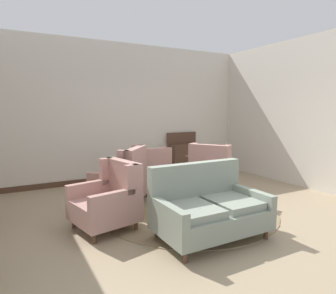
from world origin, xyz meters
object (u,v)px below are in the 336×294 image
(coffee_table, at_px, (182,192))
(armchair_foreground_right, at_px, (123,182))
(armchair_back_corner, at_px, (213,174))
(side_table, at_px, (198,168))
(porcelain_vase, at_px, (183,177))
(armchair_near_sideboard, at_px, (109,200))
(sideboard, at_px, (185,157))
(armchair_beside_settee, at_px, (146,173))
(settee, at_px, (209,209))

(coffee_table, xyz_separation_m, armchair_foreground_right, (-0.74, 0.80, 0.08))
(armchair_back_corner, bearing_deg, side_table, -47.86)
(coffee_table, relative_size, porcelain_vase, 2.64)
(coffee_table, bearing_deg, armchair_near_sideboard, -179.95)
(armchair_back_corner, relative_size, sideboard, 0.99)
(coffee_table, relative_size, side_table, 1.15)
(coffee_table, distance_m, armchair_back_corner, 1.15)
(porcelain_vase, xyz_separation_m, armchair_beside_settee, (-0.04, 1.39, -0.19))
(settee, bearing_deg, armchair_back_corner, 51.00)
(porcelain_vase, relative_size, settee, 0.20)
(armchair_back_corner, bearing_deg, porcelain_vase, 83.41)
(armchair_near_sideboard, distance_m, side_table, 2.82)
(armchair_near_sideboard, distance_m, sideboard, 3.82)
(coffee_table, height_order, armchair_back_corner, armchair_back_corner)
(coffee_table, distance_m, armchair_near_sideboard, 1.25)
(armchair_foreground_right, distance_m, sideboard, 2.92)
(porcelain_vase, bearing_deg, side_table, 47.18)
(armchair_near_sideboard, height_order, armchair_back_corner, armchair_back_corner)
(coffee_table, relative_size, armchair_back_corner, 0.72)
(armchair_beside_settee, relative_size, sideboard, 0.87)
(settee, xyz_separation_m, armchair_near_sideboard, (-1.09, 0.94, 0.02))
(armchair_near_sideboard, xyz_separation_m, armchair_back_corner, (2.27, 0.53, 0.03))
(armchair_foreground_right, relative_size, armchair_near_sideboard, 1.18)
(side_table, bearing_deg, porcelain_vase, -132.82)
(armchair_beside_settee, xyz_separation_m, side_table, (1.23, -0.10, 0.01))
(porcelain_vase, height_order, settee, settee)
(armchair_beside_settee, bearing_deg, armchair_foreground_right, 39.94)
(settee, xyz_separation_m, armchair_beside_settee, (0.16, 2.37, 0.02))
(armchair_beside_settee, height_order, sideboard, sideboard)
(armchair_near_sideboard, distance_m, armchair_beside_settee, 1.90)
(side_table, bearing_deg, armchair_back_corner, -104.86)
(sideboard, bearing_deg, armchair_beside_settee, -146.04)
(settee, height_order, side_table, settee)
(porcelain_vase, bearing_deg, coffee_table, -127.85)
(porcelain_vase, bearing_deg, armchair_beside_settee, 91.64)
(settee, height_order, armchair_beside_settee, settee)
(side_table, bearing_deg, coffee_table, -132.67)
(porcelain_vase, bearing_deg, armchair_foreground_right, 135.71)
(armchair_back_corner, relative_size, side_table, 1.59)
(sideboard, bearing_deg, porcelain_vase, -122.56)
(coffee_table, bearing_deg, side_table, 47.33)
(armchair_near_sideboard, relative_size, side_table, 1.41)
(settee, distance_m, armchair_near_sideboard, 1.44)
(armchair_near_sideboard, bearing_deg, armchair_foreground_right, 135.33)
(armchair_beside_settee, height_order, side_table, armchair_beside_settee)
(sideboard, bearing_deg, coffee_table, -122.66)
(porcelain_vase, xyz_separation_m, armchair_back_corner, (0.98, 0.49, -0.15))
(porcelain_vase, distance_m, sideboard, 2.94)
(settee, relative_size, armchair_beside_settee, 1.53)
(settee, bearing_deg, side_table, 58.20)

